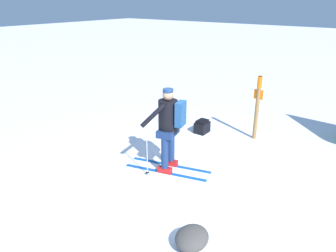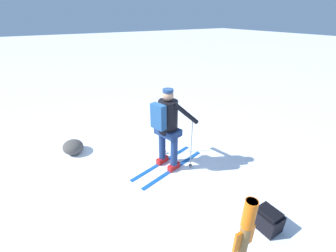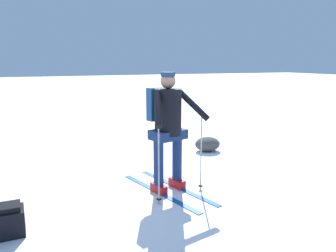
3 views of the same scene
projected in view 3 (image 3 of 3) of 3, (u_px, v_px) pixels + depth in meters
ground_plane at (153, 176)px, 5.62m from camera, size 80.00×80.00×0.00m
skier at (167, 123)px, 4.83m from camera, size 1.04×1.88×1.78m
dropped_backpack at (6, 221)px, 3.68m from camera, size 0.40×0.32×0.36m
rock_boulder at (207, 144)px, 7.17m from camera, size 0.56×0.48×0.31m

